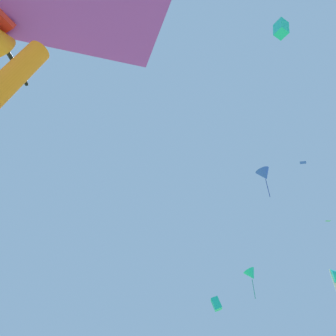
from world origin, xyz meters
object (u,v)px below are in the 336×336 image
object	(u,v)px
distant_kite_teal_far_center	(251,275)
distant_kite_teal_high_left	(281,29)
distant_kite_blue_mid_right	(264,175)
distant_kite_teal_low_right	(216,304)
distant_kite_blue_overhead_distant	(303,162)
distant_kite_green_mid_left	(328,221)

from	to	relation	value
distant_kite_teal_far_center	distant_kite_teal_high_left	bearing A→B (deg)	-47.64
distant_kite_teal_far_center	distant_kite_blue_mid_right	bearing A→B (deg)	-22.13
distant_kite_teal_high_left	distant_kite_blue_mid_right	bearing A→B (deg)	122.72
distant_kite_teal_low_right	distant_kite_blue_mid_right	bearing A→B (deg)	-59.79
distant_kite_blue_overhead_distant	distant_kite_blue_mid_right	bearing A→B (deg)	-115.31
distant_kite_teal_far_center	distant_kite_green_mid_left	size ratio (longest dim) A/B	2.71
distant_kite_teal_low_right	distant_kite_teal_far_center	bearing A→B (deg)	-67.79
distant_kite_blue_overhead_distant	distant_kite_teal_high_left	distance (m)	18.37
distant_kite_blue_mid_right	distant_kite_teal_high_left	xyz separation A→B (m)	(3.32, -5.17, 9.77)
distant_kite_teal_far_center	distant_kite_green_mid_left	distance (m)	17.65
distant_kite_teal_high_left	distant_kite_green_mid_left	xyz separation A→B (m)	(3.41, 19.03, -8.64)
distant_kite_blue_mid_right	distant_kite_teal_high_left	size ratio (longest dim) A/B	1.62
distant_kite_teal_high_left	distant_kite_green_mid_left	world-z (taller)	distant_kite_teal_high_left
distant_kite_blue_overhead_distant	distant_kite_teal_low_right	xyz separation A→B (m)	(-12.31, -2.34, -15.90)
distant_kite_blue_overhead_distant	distant_kite_teal_far_center	xyz separation A→B (m)	(-8.34, -12.05, -15.61)
distant_kite_blue_mid_right	distant_kite_teal_far_center	size ratio (longest dim) A/B	1.30
distant_kite_blue_mid_right	distant_kite_blue_overhead_distant	bearing A→B (deg)	64.69
distant_kite_teal_far_center	distant_kite_teal_high_left	size ratio (longest dim) A/B	1.25
distant_kite_teal_low_right	distant_kite_green_mid_left	bearing A→B (deg)	14.14
distant_kite_blue_mid_right	distant_kite_teal_low_right	world-z (taller)	distant_kite_blue_mid_right
distant_kite_blue_mid_right	distant_kite_teal_low_right	xyz separation A→B (m)	(-6.18, 10.61, -7.14)
distant_kite_teal_far_center	distant_kite_blue_overhead_distant	bearing A→B (deg)	55.32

